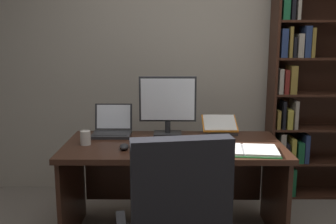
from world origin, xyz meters
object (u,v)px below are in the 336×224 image
Objects in this scene: laptop at (112,128)px; open_binder at (243,150)px; notepad at (200,144)px; keyboard at (167,148)px; coffee_mug at (85,138)px; desk at (173,166)px; bookshelf at (308,96)px; reading_stand_with_book at (220,125)px; pen at (203,142)px; computer_mouse at (124,147)px; monitor at (168,106)px.

laptop is 1.07m from open_binder.
notepad is at bearing -21.95° from laptop.
coffee_mug reaches higher than keyboard.
desk is at bearing -20.40° from laptop.
keyboard is 4.08× the size of coffee_mug.
desk is 0.59m from open_binder.
bookshelf is 1.63m from keyboard.
laptop reaches higher than notepad.
reading_stand_with_book is (-0.88, -0.48, -0.16)m from bookshelf.
reading_stand_with_book reaches higher than open_binder.
coffee_mug is (-0.85, -0.02, 0.04)m from pen.
open_binder is (0.82, -0.05, -0.01)m from computer_mouse.
desk is 0.32m from keyboard.
computer_mouse is at bearing -126.13° from monitor.
monitor reaches higher than laptop.
coffee_mug is (-0.59, 0.12, 0.04)m from keyboard.
pen is at bearing -23.58° from desk.
monitor is 3.34× the size of pen.
open_binder is (0.47, -0.28, 0.21)m from desk.
monitor reaches higher than desk.
desk is 0.32m from pen.
desk is 0.30m from notepad.
desk is 0.47m from monitor.
coffee_mug is at bearing 158.22° from computer_mouse.
notepad reaches higher than desk.
desk is 3.17× the size of open_binder.
bookshelf is 19.15× the size of coffee_mug.
coffee_mug reaches higher than computer_mouse.
pen is 0.86m from coffee_mug.
desk is 15.52× the size of coffee_mug.
open_binder is (0.52, -0.05, -0.00)m from keyboard.
desk is at bearing 79.01° from keyboard.
open_binder is 2.40× the size of notepad.
laptop is (-0.49, 0.18, 0.25)m from desk.
reading_stand_with_book is (0.38, 0.25, 0.26)m from desk.
notepad is (-0.28, 0.19, -0.01)m from open_binder.
bookshelf reaches higher than notepad.
monitor is at bearing 144.27° from open_binder.
keyboard reaches higher than notepad.
reading_stand_with_book is at bearing 61.90° from notepad.
keyboard is 0.28m from notepad.
monitor reaches higher than computer_mouse.
keyboard is 0.30m from computer_mouse.
pen is (-1.04, -0.83, -0.21)m from bookshelf.
pen is at bearing 27.65° from keyboard.
laptop is at bearing 158.61° from pen.
computer_mouse reaches higher than open_binder.
desk is at bearing 156.42° from pen.
desk is 3.80× the size of keyboard.
notepad is at bearing 1.28° from coffee_mug.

